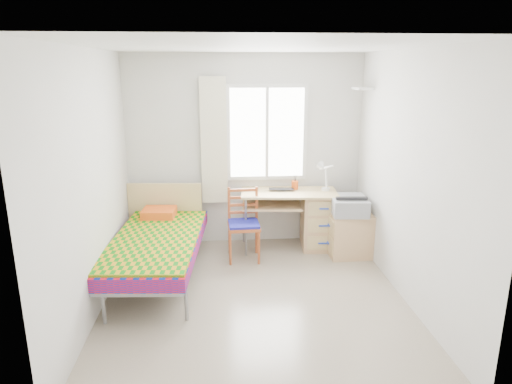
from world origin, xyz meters
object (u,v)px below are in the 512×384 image
at_px(bed, 157,242).
at_px(printer, 349,205).
at_px(desk, 313,217).
at_px(chair, 244,220).
at_px(cabinet, 349,234).

bearing_deg(bed, printer, 15.01).
bearing_deg(printer, desk, 143.51).
height_order(chair, printer, chair).
relative_size(bed, chair, 2.33).
bearing_deg(chair, bed, -157.23).
height_order(cabinet, printer, printer).
bearing_deg(cabinet, chair, 178.17).
xyz_separation_m(cabinet, printer, (-0.03, -0.01, 0.40)).
height_order(bed, printer, bed).
distance_m(chair, cabinet, 1.40).
distance_m(desk, chair, 1.02).
xyz_separation_m(bed, chair, (1.05, 0.49, 0.08)).
bearing_deg(cabinet, bed, -170.15).
relative_size(desk, cabinet, 2.26).
relative_size(cabinet, printer, 1.07).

